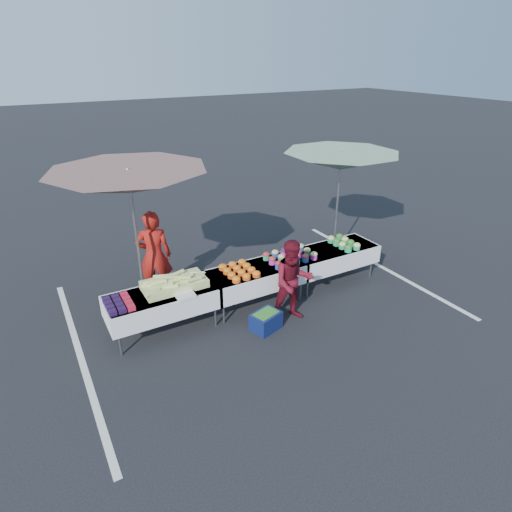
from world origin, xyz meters
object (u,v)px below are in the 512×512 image
table_right (332,256)px  vendor (154,256)px  umbrella_left (129,183)px  storage_bin (266,321)px  umbrella_right (341,162)px  table_left (162,301)px  table_center (256,276)px  customer (293,281)px

table_right → vendor: (-3.35, 1.15, 0.31)m
umbrella_left → storage_bin: (1.64, -1.62, -2.27)m
vendor → storage_bin: 2.46m
umbrella_left → umbrella_right: umbrella_left is taller
table_left → table_center: size_ratio=1.00×
table_right → table_center: bearing=180.0°
umbrella_right → table_center: bearing=-162.3°
table_right → customer: customer is taller
table_right → umbrella_right: umbrella_right is taller
umbrella_right → storage_bin: bearing=-149.7°
table_left → table_right: same height
table_center → vendor: bearing=143.4°
table_left → table_center: 1.80m
customer → umbrella_right: 3.08m
table_center → storage_bin: bearing=-108.1°
vendor → umbrella_left: umbrella_left is taller
customer → umbrella_right: umbrella_right is taller
vendor → umbrella_left: (-0.36, -0.35, 1.55)m
storage_bin → customer: bearing=-10.4°
umbrella_left → storage_bin: size_ratio=4.92×
table_right → umbrella_left: (-3.70, 0.80, 1.85)m
table_right → storage_bin: size_ratio=3.23×
umbrella_left → table_center: bearing=-22.8°
vendor → storage_bin: size_ratio=3.08×
table_left → table_center: same height
vendor → umbrella_right: (4.05, -0.35, 1.37)m
table_center → table_right: same height
vendor → table_left: bearing=96.3°
table_left → umbrella_left: umbrella_left is taller
table_right → umbrella_right: bearing=48.8°
customer → table_center: bearing=129.8°
table_center → customer: (0.31, -0.75, 0.17)m
table_left → vendor: 1.22m
table_right → umbrella_right: (0.70, 0.80, 1.68)m
table_center → customer: size_ratio=1.23×
umbrella_right → storage_bin: umbrella_right is taller
table_left → storage_bin: size_ratio=3.23×
table_center → umbrella_right: umbrella_right is taller
table_left → table_right: size_ratio=1.00×
customer → umbrella_left: size_ratio=0.53×
table_right → umbrella_right: size_ratio=0.59×
umbrella_left → table_right: bearing=-12.2°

